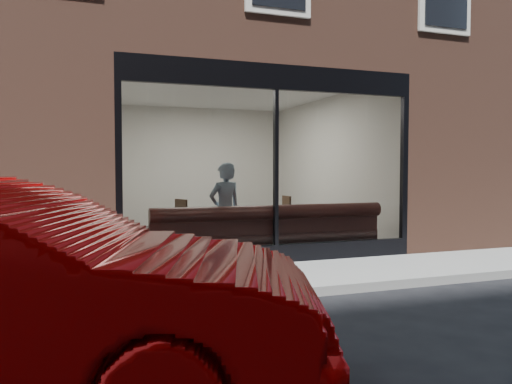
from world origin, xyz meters
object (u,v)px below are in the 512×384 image
object	(u,v)px
cafe_table_left	(178,215)
cafe_chair_right	(278,229)
person	(225,211)
cafe_chair_left	(173,237)
cafe_table_right	(311,209)
banquette	(267,246)

from	to	relation	value
cafe_table_left	cafe_chair_right	distance (m)	2.84
cafe_table_left	person	bearing A→B (deg)	-22.70
cafe_table_left	cafe_chair_left	xyz separation A→B (m)	(0.06, 0.92, -0.50)
cafe_chair_right	cafe_chair_left	bearing A→B (deg)	10.17
person	cafe_table_left	distance (m)	0.81
cafe_table_right	banquette	bearing A→B (deg)	-141.28
banquette	cafe_table_right	size ratio (longest dim) A/B	5.91
cafe_table_left	cafe_chair_left	distance (m)	1.04
cafe_table_left	cafe_table_right	bearing A→B (deg)	9.35
banquette	cafe_chair_left	distance (m)	2.04
person	cafe_chair_left	distance (m)	1.52
banquette	cafe_table_left	xyz separation A→B (m)	(-1.39, 0.64, 0.52)
cafe_table_left	cafe_chair_right	bearing A→B (deg)	29.79
person	cafe_chair_right	xyz separation A→B (m)	(1.68, 1.70, -0.58)
cafe_table_left	cafe_table_right	size ratio (longest dim) A/B	0.82
person	cafe_table_right	bearing A→B (deg)	-173.96
cafe_chair_left	cafe_table_right	bearing A→B (deg)	148.62
cafe_table_right	cafe_chair_right	bearing A→B (deg)	109.33
cafe_chair_left	banquette	bearing A→B (deg)	108.95
banquette	cafe_chair_left	world-z (taller)	banquette
cafe_table_left	cafe_table_right	world-z (taller)	cafe_table_right
cafe_chair_left	person	bearing A→B (deg)	97.48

